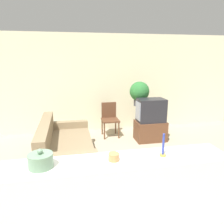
{
  "coord_description": "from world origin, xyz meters",
  "views": [
    {
      "loc": [
        -0.48,
        -2.68,
        2.07
      ],
      "look_at": [
        0.47,
        2.07,
        0.85
      ],
      "focal_mm": 35.0,
      "sensor_mm": 36.0,
      "label": 1
    }
  ],
  "objects": [
    {
      "name": "wooden_chair",
      "position": [
        0.57,
        2.85,
        0.51
      ],
      "size": [
        0.44,
        0.44,
        0.89
      ],
      "color": "brown",
      "rests_on": "ground_plane"
    },
    {
      "name": "potted_plant",
      "position": [
        1.34,
        2.74,
        1.17
      ],
      "size": [
        0.52,
        0.52,
        0.63
      ],
      "color": "#4C4C51",
      "rests_on": "plant_stand"
    },
    {
      "name": "ground_plane",
      "position": [
        0.0,
        0.0,
        0.0
      ],
      "size": [
        14.0,
        14.0,
        0.0
      ],
      "primitive_type": "plane",
      "color": "tan"
    },
    {
      "name": "candlestick",
      "position": [
        0.49,
        -0.65,
        1.11
      ],
      "size": [
        0.07,
        0.07,
        0.25
      ],
      "color": "#B7933D",
      "rests_on": "foreground_counter"
    },
    {
      "name": "decorative_bowl",
      "position": [
        -0.78,
        -0.65,
        1.1
      ],
      "size": [
        0.24,
        0.24,
        0.19
      ],
      "color": "gray",
      "rests_on": "foreground_counter"
    },
    {
      "name": "television",
      "position": [
        1.51,
        2.3,
        0.79
      ],
      "size": [
        0.69,
        0.43,
        0.57
      ],
      "color": "#232328",
      "rests_on": "tv_stand"
    },
    {
      "name": "couch",
      "position": [
        -0.62,
        1.45,
        0.29
      ],
      "size": [
        0.99,
        1.91,
        0.85
      ],
      "color": "#847051",
      "rests_on": "ground_plane"
    },
    {
      "name": "wall_back",
      "position": [
        0.0,
        3.43,
        1.35
      ],
      "size": [
        9.0,
        0.06,
        2.7
      ],
      "color": "beige",
      "rests_on": "ground_plane"
    },
    {
      "name": "plant_stand",
      "position": [
        1.34,
        2.74,
        0.41
      ],
      "size": [
        0.18,
        0.18,
        0.82
      ],
      "color": "brown",
      "rests_on": "ground_plane"
    },
    {
      "name": "tv_stand",
      "position": [
        1.51,
        2.3,
        0.25
      ],
      "size": [
        0.75,
        0.5,
        0.5
      ],
      "color": "brown",
      "rests_on": "ground_plane"
    },
    {
      "name": "foreground_counter",
      "position": [
        0.0,
        -0.65,
        0.51
      ],
      "size": [
        2.4,
        0.44,
        1.03
      ],
      "color": "white",
      "rests_on": "ground_plane"
    },
    {
      "name": "candle_jar",
      "position": [
        -0.06,
        -0.65,
        1.07
      ],
      "size": [
        0.11,
        0.11,
        0.08
      ],
      "color": "#C6844C",
      "rests_on": "foreground_counter"
    }
  ]
}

